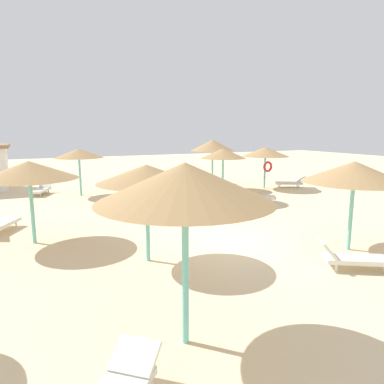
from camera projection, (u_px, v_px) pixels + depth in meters
The scene contains 15 objects.
ground_plane at pixel (231, 242), 11.55m from camera, with size 80.00×80.00×0.00m, color beige.
parasol_0 at pixel (213, 145), 21.28m from camera, with size 2.66×2.66×3.08m.
parasol_1 at pixel (265, 152), 21.80m from camera, with size 2.91×2.91×2.60m.
parasol_2 at pixel (79, 153), 19.34m from camera, with size 2.67×2.67×2.64m.
parasol_3 at pixel (29, 170), 11.04m from camera, with size 3.02×3.02×2.70m.
parasol_4 at pixel (223, 154), 17.76m from camera, with size 2.32×2.32×2.73m.
parasol_5 at pixel (354, 172), 10.41m from camera, with size 3.03×3.03×2.74m.
parasol_6 at pixel (185, 183), 5.61m from camera, with size 2.93×2.93×3.15m.
parasol_8 at pixel (146, 174), 9.48m from camera, with size 2.73×2.73×2.73m.
lounger_0 at pixel (220, 191), 19.38m from camera, with size 1.54×1.92×0.77m.
lounger_1 at pixel (291, 182), 22.49m from camera, with size 1.93×1.43×0.80m.
lounger_2 at pixel (41, 189), 20.00m from camera, with size 1.33×1.96×0.78m.
lounger_4 at pixel (256, 196), 17.80m from camera, with size 1.92×1.48×0.80m.
lounger_5 at pixel (353, 258), 9.24m from camera, with size 1.92×1.51×0.79m.
bench_1 at pixel (146, 184), 21.86m from camera, with size 0.48×1.52×0.49m.
Camera 1 is at (-5.90, -9.47, 3.65)m, focal length 32.70 mm.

